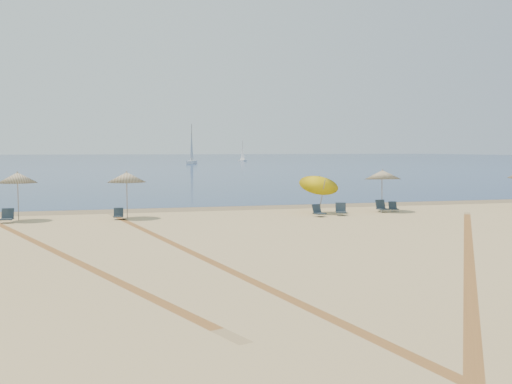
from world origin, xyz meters
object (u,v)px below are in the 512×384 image
Objects in this scene: sailboat_0 at (192,152)px; umbrella_3 at (319,181)px; umbrella_1 at (17,178)px; chair_5 at (382,207)px; chair_2 at (118,214)px; umbrella_2 at (127,177)px; sailboat_1 at (243,155)px; chair_3 at (318,211)px; chair_6 at (393,207)px; umbrella_4 at (383,175)px; chair_1 at (7,216)px; chair_4 at (341,210)px.

umbrella_3 is at bearing -77.46° from sailboat_0.
sailboat_0 is at bearing 77.20° from umbrella_1.
chair_5 is at bearing -75.64° from sailboat_0.
chair_5 is (15.43, -0.25, 0.05)m from chair_2.
chair_5 is (20.56, -1.08, -1.95)m from umbrella_1.
umbrella_2 is 122.68m from sailboat_0.
umbrella_3 is 11.70m from chair_2.
chair_2 is at bearing -9.23° from umbrella_1.
sailboat_1 reaches higher than chair_2.
chair_3 reaches higher than chair_6.
umbrella_2 is 3.17× the size of chair_3.
chair_2 is 153.70m from sailboat_1.
sailboat_1 is at bearing 74.17° from umbrella_2.
sailboat_0 is (6.50, 120.92, 0.91)m from umbrella_4.
chair_5 is at bearing 3.28° from chair_1.
umbrella_1 is 17.74m from chair_4.
chair_5 is 0.12× the size of sailboat_1.
sailboat_0 reaches higher than chair_6.
chair_6 is 121.52m from sailboat_0.
umbrella_3 is at bearing -175.18° from chair_6.
umbrella_2 is at bearing 50.66° from chair_2.
sailboat_1 is (30.65, 147.60, 0.05)m from umbrella_3.
chair_4 is 1.30× the size of chair_6.
chair_6 is 0.06× the size of sailboat_0.
umbrella_3 is 3.45× the size of chair_5.
umbrella_2 is 15.24m from umbrella_4.
chair_3 is (-4.82, -1.76, -1.92)m from umbrella_4.
umbrella_4 is 5.48m from chair_3.
umbrella_1 is 20.87m from umbrella_4.
chair_4 is 0.08× the size of sailboat_0.
chair_4 is at bearing -77.03° from sailboat_0.
chair_1 is 21.84m from chair_6.
umbrella_1 is at bearing 170.93° from chair_5.
chair_2 is 16.26m from chair_6.
sailboat_1 is at bearing 88.36° from chair_6.
chair_3 is (-0.68, -1.63, -1.60)m from umbrella_3.
umbrella_1 is at bearing 178.54° from umbrella_4.
chair_3 is at bearing -159.91° from umbrella_4.
sailboat_0 is at bearing 86.93° from umbrella_4.
umbrella_3 is 17.23m from chair_1.
chair_4 is at bearing 0.10° from chair_1.
chair_5 is (4.52, 1.21, 0.02)m from chair_3.
sailboat_1 is (41.75, 147.29, -0.29)m from umbrella_2.
umbrella_4 is at bearing -0.70° from umbrella_2.
chair_5 is at bearing -3.01° from umbrella_1.
chair_5 is (21.00, -0.23, 0.00)m from chair_1.
umbrella_2 is at bearing -114.52° from sailboat_1.
chair_5 is at bearing -118.68° from umbrella_4.
umbrella_2 is at bearing 149.41° from chair_3.
sailboat_0 is at bearing 103.10° from chair_4.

